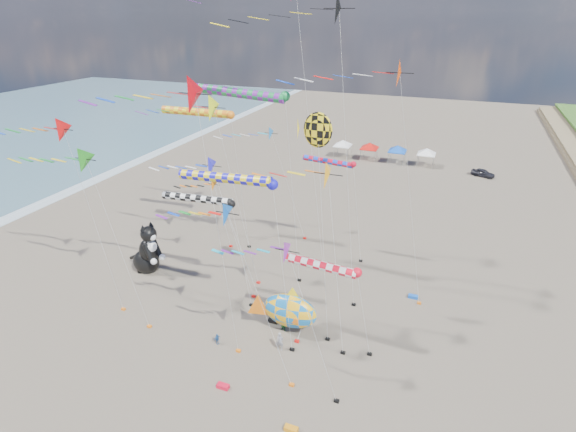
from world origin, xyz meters
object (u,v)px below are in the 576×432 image
Objects in this scene: parked_car at (483,173)px; child_green at (284,325)px; person_adult at (280,342)px; cat_inflatable at (147,247)px; child_blue at (217,339)px; fish_inflatable at (289,311)px.

child_green is at bearing -177.87° from parked_car.
cat_inflatable is at bearing 147.69° from person_adult.
parked_car reaches higher than child_blue.
person_adult reaches higher than child_blue.
child_blue is at bearing -130.70° from child_green.
fish_inflatable is 6.21× the size of child_blue.
cat_inflatable is 18.54m from person_adult.
fish_inflatable is at bearing 79.71° from person_adult.
child_green is 5.69m from child_blue.
child_blue is at bearing 178.95° from parked_car.
child_blue is (-5.06, -1.21, -0.32)m from person_adult.
parked_car is (16.18, 48.36, 0.06)m from child_green.
fish_inflatable is 6.35m from child_blue.
cat_inflatable is 17.33m from child_green.
child_green is (-0.52, -0.03, -1.63)m from fish_inflatable.
person_adult is 5.22m from child_blue.
cat_inflatable reaches higher than person_adult.
fish_inflatable is 5.50× the size of child_green.
fish_inflatable reaches higher than child_blue.
fish_inflatable is 3.79× the size of person_adult.
fish_inflatable is (17.24, -3.88, -0.71)m from cat_inflatable.
person_adult is 53.02m from parked_car.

